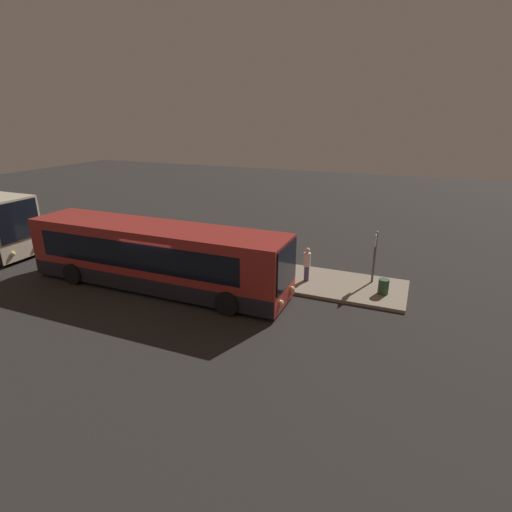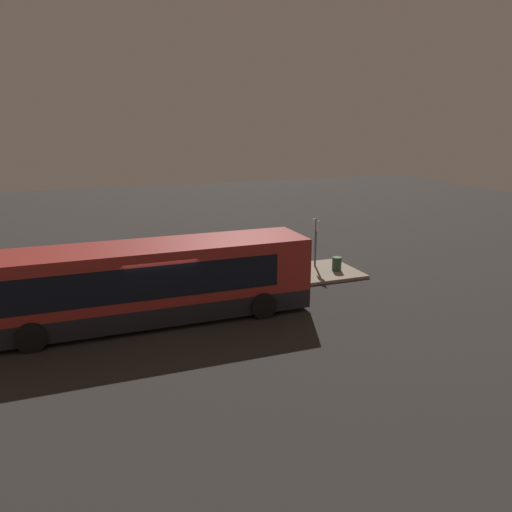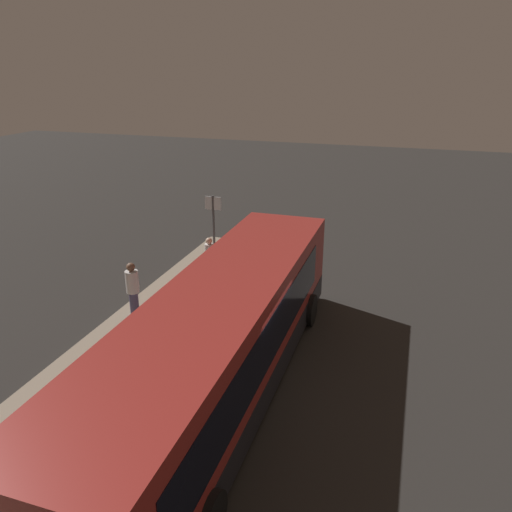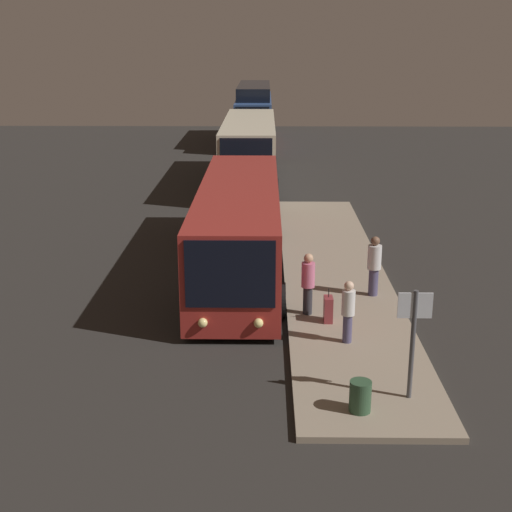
# 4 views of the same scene
# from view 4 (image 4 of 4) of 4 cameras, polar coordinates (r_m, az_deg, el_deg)

# --- Properties ---
(ground) EXTENTS (80.00, 80.00, 0.00)m
(ground) POSITION_cam_4_polar(r_m,az_deg,el_deg) (22.94, -1.77, -1.45)
(ground) COLOR #2B2826
(platform) EXTENTS (20.00, 3.23, 0.14)m
(platform) POSITION_cam_4_polar(r_m,az_deg,el_deg) (23.00, 6.25, -1.31)
(platform) COLOR gray
(platform) RESTS_ON ground
(bus_lead) EXTENTS (12.17, 2.78, 2.81)m
(bus_lead) POSITION_cam_4_polar(r_m,az_deg,el_deg) (23.00, -1.34, 2.23)
(bus_lead) COLOR maroon
(bus_lead) RESTS_ON ground
(bus_second) EXTENTS (11.97, 2.86, 3.29)m
(bus_second) POSITION_cam_4_polar(r_m,az_deg,el_deg) (36.88, -0.54, 8.28)
(bus_second) COLOR beige
(bus_second) RESTS_ON ground
(bus_third) EXTENTS (12.36, 2.71, 4.11)m
(bus_third) POSITION_cam_4_polar(r_m,az_deg,el_deg) (51.95, -0.15, 11.08)
(bus_third) COLOR #33518C
(bus_third) RESTS_ON ground
(passenger_boarding) EXTENTS (0.47, 0.47, 1.69)m
(passenger_boarding) POSITION_cam_4_polar(r_m,az_deg,el_deg) (19.05, 4.19, -2.03)
(passenger_boarding) COLOR #2D2D33
(passenger_boarding) RESTS_ON platform
(passenger_waiting) EXTENTS (0.54, 0.54, 1.76)m
(passenger_waiting) POSITION_cam_4_polar(r_m,az_deg,el_deg) (20.65, 9.44, -0.62)
(passenger_waiting) COLOR #4C476B
(passenger_waiting) RESTS_ON platform
(passenger_with_bags) EXTENTS (0.40, 0.40, 1.57)m
(passenger_with_bags) POSITION_cam_4_polar(r_m,az_deg,el_deg) (17.41, 7.38, -4.23)
(passenger_with_bags) COLOR #4C476B
(passenger_with_bags) RESTS_ON platform
(suitcase) EXTENTS (0.41, 0.23, 0.92)m
(suitcase) POSITION_cam_4_polar(r_m,az_deg,el_deg) (18.77, 5.80, -4.26)
(suitcase) COLOR maroon
(suitcase) RESTS_ON platform
(sign_post) EXTENTS (0.10, 0.69, 2.35)m
(sign_post) POSITION_cam_4_polar(r_m,az_deg,el_deg) (14.77, 12.48, -5.79)
(sign_post) COLOR #4C4C51
(sign_post) RESTS_ON platform
(trash_bin) EXTENTS (0.44, 0.44, 0.65)m
(trash_bin) POSITION_cam_4_polar(r_m,az_deg,el_deg) (14.56, 8.34, -11.05)
(trash_bin) COLOR #2D4C33
(trash_bin) RESTS_ON platform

